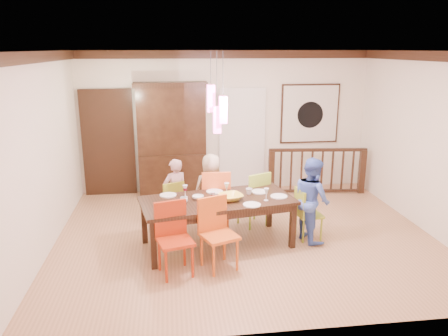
{
  "coord_description": "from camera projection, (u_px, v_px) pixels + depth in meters",
  "views": [
    {
      "loc": [
        -1.16,
        -6.44,
        2.94
      ],
      "look_at": [
        -0.34,
        0.08,
        1.13
      ],
      "focal_mm": 35.0,
      "sensor_mm": 36.0,
      "label": 1
    }
  ],
  "objects": [
    {
      "name": "floor",
      "position": [
        245.0,
        236.0,
        7.08
      ],
      "size": [
        6.0,
        6.0,
        0.0
      ],
      "primitive_type": "plane",
      "color": "#A97951",
      "rests_on": "ground"
    },
    {
      "name": "chair_end_right",
      "position": [
        309.0,
        210.0,
        6.87
      ],
      "size": [
        0.41,
        0.41,
        0.83
      ],
      "rotation": [
        0.0,
        0.0,
        1.68
      ],
      "color": "#91A726",
      "rests_on": "floor"
    },
    {
      "name": "wall_right",
      "position": [
        429.0,
        143.0,
        7.06
      ],
      "size": [
        0.0,
        5.0,
        5.0
      ],
      "primitive_type": "plane",
      "rotation": [
        1.57,
        0.0,
        -1.57
      ],
      "color": "silver",
      "rests_on": "floor"
    },
    {
      "name": "wall_left",
      "position": [
        43.0,
        154.0,
        6.34
      ],
      "size": [
        0.0,
        5.0,
        5.0
      ],
      "primitive_type": "plane",
      "rotation": [
        1.57,
        0.0,
        1.57
      ],
      "color": "silver",
      "rests_on": "floor"
    },
    {
      "name": "panel_door",
      "position": [
        109.0,
        145.0,
        8.86
      ],
      "size": [
        1.04,
        0.07,
        2.24
      ],
      "primitive_type": "cube",
      "color": "black",
      "rests_on": "wall_back"
    },
    {
      "name": "plate_near_mid",
      "position": [
        252.0,
        205.0,
        6.3
      ],
      "size": [
        0.26,
        0.26,
        0.01
      ],
      "primitive_type": "cylinder",
      "color": "white",
      "rests_on": "dining_table"
    },
    {
      "name": "chair_far_mid",
      "position": [
        216.0,
        194.0,
        7.28
      ],
      "size": [
        0.49,
        0.49,
        1.03
      ],
      "rotation": [
        0.0,
        0.0,
        3.1
      ],
      "color": "orange",
      "rests_on": "floor"
    },
    {
      "name": "plate_far_right",
      "position": [
        260.0,
        192.0,
        6.87
      ],
      "size": [
        0.26,
        0.26,
        0.01
      ],
      "primitive_type": "cylinder",
      "color": "white",
      "rests_on": "dining_table"
    },
    {
      "name": "wall_back",
      "position": [
        225.0,
        122.0,
        9.09
      ],
      "size": [
        6.0,
        0.0,
        6.0
      ],
      "primitive_type": "plane",
      "rotation": [
        1.57,
        0.0,
        0.0
      ],
      "color": "silver",
      "rests_on": "floor"
    },
    {
      "name": "crown_molding",
      "position": [
        248.0,
        57.0,
        6.34
      ],
      "size": [
        6.0,
        5.0,
        0.16
      ],
      "primitive_type": null,
      "color": "black",
      "rests_on": "wall_back"
    },
    {
      "name": "wine_glass_d",
      "position": [
        266.0,
        194.0,
        6.47
      ],
      "size": [
        0.08,
        0.08,
        0.19
      ],
      "primitive_type": null,
      "color": "silver",
      "rests_on": "dining_table"
    },
    {
      "name": "pendant_cluster",
      "position": [
        217.0,
        109.0,
        6.19
      ],
      "size": [
        0.27,
        0.21,
        1.14
      ],
      "color": "#EF47A1",
      "rests_on": "ceiling"
    },
    {
      "name": "ceiling",
      "position": [
        248.0,
        51.0,
        6.31
      ],
      "size": [
        6.0,
        6.0,
        0.0
      ],
      "primitive_type": "plane",
      "rotation": [
        3.14,
        0.0,
        0.0
      ],
      "color": "white",
      "rests_on": "wall_back"
    },
    {
      "name": "small_bowl",
      "position": [
        198.0,
        197.0,
        6.55
      ],
      "size": [
        0.23,
        0.23,
        0.05
      ],
      "primitive_type": "imported",
      "rotation": [
        0.0,
        0.0,
        -0.39
      ],
      "color": "white",
      "rests_on": "dining_table"
    },
    {
      "name": "white_doorway",
      "position": [
        242.0,
        141.0,
        9.21
      ],
      "size": [
        0.97,
        0.05,
        2.22
      ],
      "primitive_type": "cube",
      "color": "silver",
      "rests_on": "wall_back"
    },
    {
      "name": "painting",
      "position": [
        310.0,
        114.0,
        9.23
      ],
      "size": [
        1.25,
        0.06,
        1.25
      ],
      "color": "black",
      "rests_on": "wall_back"
    },
    {
      "name": "cup_left",
      "position": [
        184.0,
        200.0,
        6.38
      ],
      "size": [
        0.14,
        0.14,
        0.09
      ],
      "primitive_type": "imported",
      "rotation": [
        0.0,
        0.0,
        -0.25
      ],
      "color": "silver",
      "rests_on": "dining_table"
    },
    {
      "name": "person_far_mid",
      "position": [
        211.0,
        190.0,
        7.4
      ],
      "size": [
        0.65,
        0.47,
        1.24
      ],
      "primitive_type": "imported",
      "rotation": [
        0.0,
        0.0,
        3.27
      ],
      "color": "#C6B495",
      "rests_on": "floor"
    },
    {
      "name": "plate_far_mid",
      "position": [
        215.0,
        191.0,
        6.88
      ],
      "size": [
        0.26,
        0.26,
        0.01
      ],
      "primitive_type": "cylinder",
      "color": "white",
      "rests_on": "dining_table"
    },
    {
      "name": "china_hutch",
      "position": [
        172.0,
        139.0,
        8.84
      ],
      "size": [
        1.45,
        0.46,
        2.3
      ],
      "color": "black",
      "rests_on": "floor"
    },
    {
      "name": "wine_glass_b",
      "position": [
        227.0,
        189.0,
        6.73
      ],
      "size": [
        0.08,
        0.08,
        0.19
      ],
      "primitive_type": null,
      "color": "silver",
      "rests_on": "dining_table"
    },
    {
      "name": "plate_end_right",
      "position": [
        279.0,
        196.0,
        6.66
      ],
      "size": [
        0.26,
        0.26,
        0.01
      ],
      "primitive_type": "cylinder",
      "color": "white",
      "rests_on": "dining_table"
    },
    {
      "name": "person_end_right",
      "position": [
        312.0,
        199.0,
        6.79
      ],
      "size": [
        0.65,
        0.75,
        1.33
      ],
      "primitive_type": "imported",
      "rotation": [
        0.0,
        0.0,
        1.81
      ],
      "color": "#4565C2",
      "rests_on": "floor"
    },
    {
      "name": "person_far_left",
      "position": [
        175.0,
        193.0,
        7.33
      ],
      "size": [
        0.51,
        0.43,
        1.18
      ],
      "primitive_type": "imported",
      "rotation": [
        0.0,
        0.0,
        3.56
      ],
      "color": "#D2A0A3",
      "rests_on": "floor"
    },
    {
      "name": "plate_far_left",
      "position": [
        168.0,
        195.0,
        6.71
      ],
      "size": [
        0.26,
        0.26,
        0.01
      ],
      "primitive_type": "cylinder",
      "color": "white",
      "rests_on": "dining_table"
    },
    {
      "name": "chair_far_right",
      "position": [
        253.0,
        194.0,
        7.39
      ],
      "size": [
        0.57,
        0.57,
        0.96
      ],
      "rotation": [
        0.0,
        0.0,
        3.58
      ],
      "color": "#A7D03E",
      "rests_on": "floor"
    },
    {
      "name": "balustrade",
      "position": [
        317.0,
        170.0,
        9.04
      ],
      "size": [
        2.03,
        0.27,
        0.96
      ],
      "rotation": [
        0.0,
        0.0,
        -0.1
      ],
      "color": "black",
      "rests_on": "floor"
    },
    {
      "name": "wine_glass_c",
      "position": [
        213.0,
        198.0,
        6.31
      ],
      "size": [
        0.08,
        0.08,
        0.19
      ],
      "primitive_type": null,
      "color": "#590C19",
      "rests_on": "dining_table"
    },
    {
      "name": "chair_near_mid",
      "position": [
        219.0,
        230.0,
        5.9
      ],
      "size": [
        0.58,
        0.58,
        0.98
      ],
      "rotation": [
        0.0,
        0.0,
        0.38
      ],
      "color": "#D0581A",
      "rests_on": "floor"
    },
    {
      "name": "napkin",
      "position": [
        220.0,
        206.0,
        6.25
      ],
      "size": [
        0.18,
        0.14,
        0.01
      ],
      "primitive_type": "cube",
      "color": "#D83359",
      "rests_on": "dining_table"
    },
    {
      "name": "dining_table",
      "position": [
        217.0,
        204.0,
        6.57
      ],
      "size": [
        2.42,
        1.44,
        0.75
      ],
      "rotation": [
        0.0,
        0.0,
        0.19
      ],
      "color": "black",
      "rests_on": "floor"
    },
    {
      "name": "wine_glass_a",
      "position": [
        185.0,
        191.0,
        6.62
      ],
      "size": [
        0.08,
        0.08,
        0.19
      ],
      "primitive_type": null,
      "color": "#590C19",
      "rests_on": "dining_table"
    },
    {
      "name": "chair_far_left",
      "position": [
        170.0,
        200.0,
        7.33
      ],
      "size": [
        0.49,
        0.49,
        0.82
      ],
      "rotation": [
        0.0,
        0.0,
        3.56
      ],
      "color": "#A4AF28",
      "rests_on": "floor"
    },
    {
      "name": "plate_near_left",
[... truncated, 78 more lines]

